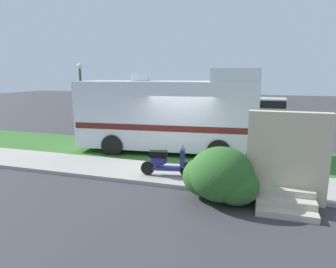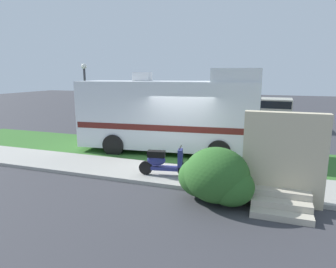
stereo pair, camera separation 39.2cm
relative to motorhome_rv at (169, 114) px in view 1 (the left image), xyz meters
The scene contains 12 objects.
ground_plane 2.53m from the motorhome_rv, 64.51° to the right, with size 80.00×80.00×0.00m, color #38383D.
sidewalk 3.43m from the motorhome_rv, 74.34° to the right, with size 24.00×2.00×0.12m.
grass_strip 1.84m from the motorhome_rv, 14.62° to the right, with size 24.00×3.40×0.08m.
motorhome_rv is the anchor object (origin of this frame).
scooter 3.48m from the motorhome_rv, 75.46° to the right, with size 1.68×0.59×0.97m.
bicycle 4.82m from the motorhome_rv, 39.40° to the right, with size 1.80×0.52×0.91m.
pickup_truck_near 5.33m from the motorhome_rv, 122.88° to the left, with size 5.48×2.27×1.72m.
pickup_truck_far 8.23m from the motorhome_rv, 66.54° to the left, with size 5.15×2.25×1.85m.
porch_steps 5.96m from the motorhome_rv, 42.58° to the right, with size 2.00×1.26×2.40m.
bush_by_porch 5.27m from the motorhome_rv, 58.16° to the right, with size 2.04×1.53×1.45m.
bottle_green 4.96m from the motorhome_rv, 42.21° to the right, with size 0.07×0.07×0.28m.
street_lamp_post 5.82m from the motorhome_rv, 160.95° to the left, with size 0.28×0.28×3.87m.
Camera 1 is at (2.72, -9.99, 3.32)m, focal length 31.09 mm.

